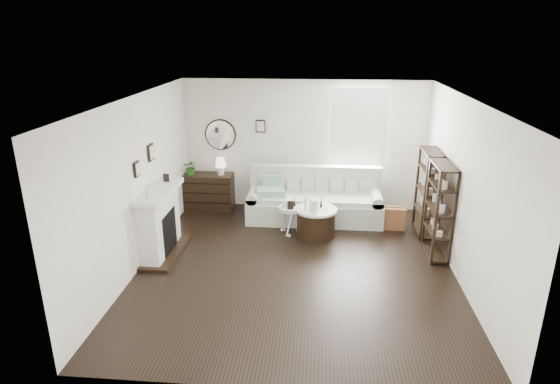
# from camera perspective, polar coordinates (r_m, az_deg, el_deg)

# --- Properties ---
(room) EXTENTS (5.50, 5.50, 5.50)m
(room) POSITION_cam_1_polar(r_m,az_deg,el_deg) (9.68, 7.31, 6.89)
(room) COLOR black
(room) RESTS_ON ground
(fireplace) EXTENTS (0.50, 1.40, 1.84)m
(fireplace) POSITION_cam_1_polar(r_m,az_deg,el_deg) (8.15, -14.43, -3.78)
(fireplace) COLOR white
(fireplace) RESTS_ON ground
(shelf_unit_far) EXTENTS (0.30, 0.80, 1.60)m
(shelf_unit_far) POSITION_cam_1_polar(r_m,az_deg,el_deg) (8.99, 17.55, -0.09)
(shelf_unit_far) COLOR black
(shelf_unit_far) RESTS_ON ground
(shelf_unit_near) EXTENTS (0.30, 0.80, 1.60)m
(shelf_unit_near) POSITION_cam_1_polar(r_m,az_deg,el_deg) (8.17, 18.81, -2.18)
(shelf_unit_near) COLOR black
(shelf_unit_near) RESTS_ON ground
(sofa) EXTENTS (2.66, 0.92, 1.03)m
(sofa) POSITION_cam_1_polar(r_m,az_deg,el_deg) (9.43, 4.21, -1.29)
(sofa) COLOR #B7C4AF
(sofa) RESTS_ON ground
(quilt) EXTENTS (0.60, 0.51, 0.14)m
(quilt) POSITION_cam_1_polar(r_m,az_deg,el_deg) (9.26, -1.15, 0.09)
(quilt) COLOR #24875B
(quilt) RESTS_ON sofa
(suitcase) EXTENTS (0.66, 0.26, 0.43)m
(suitcase) POSITION_cam_1_polar(r_m,az_deg,el_deg) (9.23, 13.02, -3.08)
(suitcase) COLOR brown
(suitcase) RESTS_ON ground
(dresser) EXTENTS (1.14, 0.49, 0.76)m
(dresser) POSITION_cam_1_polar(r_m,az_deg,el_deg) (10.07, -8.95, 0.10)
(dresser) COLOR black
(dresser) RESTS_ON ground
(table_lamp) EXTENTS (0.30, 0.30, 0.37)m
(table_lamp) POSITION_cam_1_polar(r_m,az_deg,el_deg) (9.83, -7.24, 3.13)
(table_lamp) COLOR white
(table_lamp) RESTS_ON dresser
(potted_plant) EXTENTS (0.29, 0.25, 0.33)m
(potted_plant) POSITION_cam_1_polar(r_m,az_deg,el_deg) (9.93, -10.77, 3.00)
(potted_plant) COLOR #225A19
(potted_plant) RESTS_ON dresser
(drum_table) EXTENTS (0.77, 0.77, 0.53)m
(drum_table) POSITION_cam_1_polar(r_m,az_deg,el_deg) (8.69, 4.39, -3.65)
(drum_table) COLOR black
(drum_table) RESTS_ON ground
(pedestal_table) EXTENTS (0.44, 0.44, 0.53)m
(pedestal_table) POSITION_cam_1_polar(r_m,az_deg,el_deg) (8.66, 1.20, -2.11)
(pedestal_table) COLOR silver
(pedestal_table) RESTS_ON ground
(eiffel_drum) EXTENTS (0.15, 0.15, 0.21)m
(eiffel_drum) POSITION_cam_1_polar(r_m,az_deg,el_deg) (8.60, 5.03, -1.27)
(eiffel_drum) COLOR black
(eiffel_drum) RESTS_ON drum_table
(bottle_drum) EXTENTS (0.06, 0.06, 0.27)m
(bottle_drum) POSITION_cam_1_polar(r_m,az_deg,el_deg) (8.47, 3.15, -1.36)
(bottle_drum) COLOR silver
(bottle_drum) RESTS_ON drum_table
(card_frame_drum) EXTENTS (0.17, 0.09, 0.21)m
(card_frame_drum) POSITION_cam_1_polar(r_m,az_deg,el_deg) (8.37, 4.07, -1.82)
(card_frame_drum) COLOR silver
(card_frame_drum) RESTS_ON drum_table
(eiffel_ped) EXTENTS (0.10, 0.10, 0.17)m
(eiffel_ped) POSITION_cam_1_polar(r_m,az_deg,el_deg) (8.64, 1.80, -1.24)
(eiffel_ped) COLOR black
(eiffel_ped) RESTS_ON pedestal_table
(flask_ped) EXTENTS (0.14, 0.14, 0.25)m
(flask_ped) POSITION_cam_1_polar(r_m,az_deg,el_deg) (8.62, 0.71, -0.98)
(flask_ped) COLOR silver
(flask_ped) RESTS_ON pedestal_table
(card_frame_ped) EXTENTS (0.12, 0.05, 0.16)m
(card_frame_ped) POSITION_cam_1_polar(r_m,az_deg,el_deg) (8.51, 1.29, -1.62)
(card_frame_ped) COLOR black
(card_frame_ped) RESTS_ON pedestal_table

